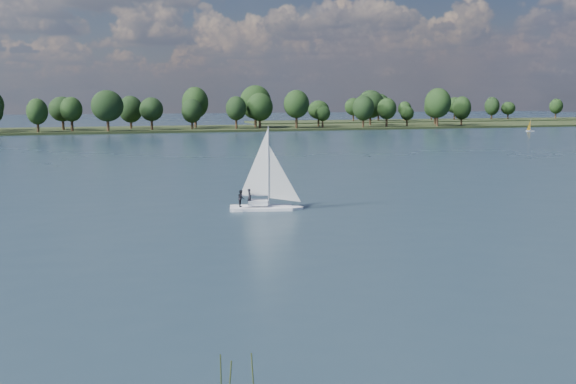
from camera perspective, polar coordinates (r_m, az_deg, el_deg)
name	(u,v)px	position (r m, az deg, el deg)	size (l,w,h in m)	color
ground	(197,158)	(130.23, -8.10, 3.01)	(700.00, 700.00, 0.00)	#233342
far_shore	(150,130)	(241.27, -12.20, 5.38)	(660.00, 40.00, 1.50)	black
far_shore_back	(462,121)	(339.80, 15.17, 6.11)	(220.00, 30.00, 1.40)	black
sailboat	(262,186)	(69.21, -2.34, 0.54)	(7.49, 3.55, 9.50)	white
dinghy_orange	(530,128)	(244.87, 20.74, 5.32)	(2.87, 1.17, 4.55)	silver
treeline	(149,108)	(236.55, -12.28, 7.28)	(562.32, 74.08, 18.09)	black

